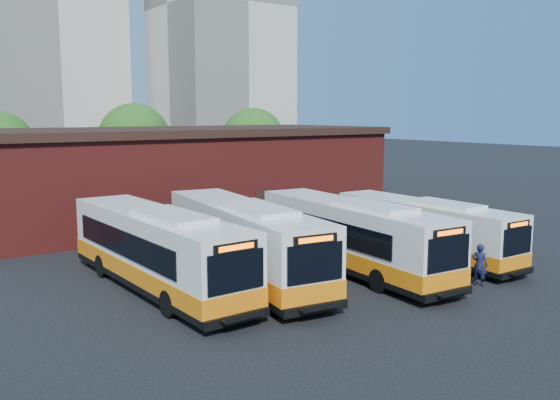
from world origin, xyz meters
TOP-DOWN VIEW (x-y plane):
  - ground at (0.00, 0.00)m, footprint 220.00×220.00m
  - bus_west at (-8.55, 4.52)m, footprint 3.10×12.95m
  - bus_midwest at (-4.70, 3.87)m, footprint 4.28×13.24m
  - bus_mideast at (0.23, 2.13)m, footprint 3.42×12.71m
  - bus_east at (4.99, 1.91)m, footprint 2.55×11.35m
  - transit_worker at (3.11, -2.90)m, footprint 0.64×0.78m
  - depot_building at (0.00, 20.00)m, footprint 28.60×12.60m
  - tree_mid at (2.00, 34.00)m, footprint 6.56×6.56m
  - tree_east at (13.00, 31.00)m, footprint 6.24×6.24m
  - tower_right at (30.00, 68.00)m, footprint 18.00×18.00m

SIDE VIEW (x-z plane):
  - ground at x=0.00m, z-range 0.00..0.00m
  - transit_worker at x=3.11m, z-range 0.00..1.84m
  - bus_east at x=4.99m, z-range -0.14..2.93m
  - bus_mideast at x=0.23m, z-range -0.16..3.27m
  - bus_west at x=-8.55m, z-range -0.16..3.34m
  - bus_midwest at x=-4.70m, z-range -0.16..3.39m
  - depot_building at x=0.00m, z-range 0.06..6.46m
  - tree_east at x=13.00m, z-range 0.85..8.81m
  - tree_mid at x=2.00m, z-range 0.90..9.26m
  - tower_right at x=30.00m, z-range -0.26..48.94m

